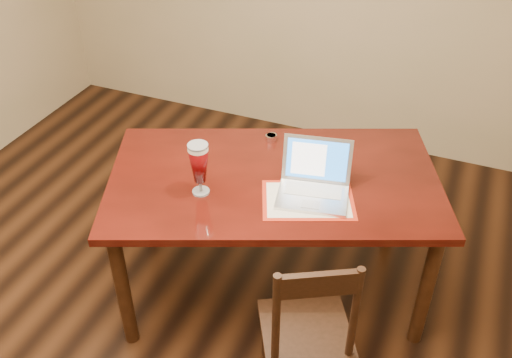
% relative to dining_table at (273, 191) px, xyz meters
% --- Properties ---
extents(ground, '(5.00, 5.00, 0.00)m').
position_rel_dining_table_xyz_m(ground, '(-0.42, -0.63, -0.75)').
color(ground, black).
rests_on(ground, ground).
extents(room_shell, '(4.51, 5.01, 2.71)m').
position_rel_dining_table_xyz_m(room_shell, '(-0.42, -0.63, 1.02)').
color(room_shell, tan).
rests_on(room_shell, ground).
extents(dining_table, '(2.03, 1.60, 1.13)m').
position_rel_dining_table_xyz_m(dining_table, '(0.00, 0.00, 0.00)').
color(dining_table, '#470F09').
rests_on(dining_table, ground).
extents(dining_chair, '(0.57, 0.56, 1.00)m').
position_rel_dining_table_xyz_m(dining_chair, '(0.42, -0.63, -0.27)').
color(dining_chair, black).
rests_on(dining_chair, ground).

